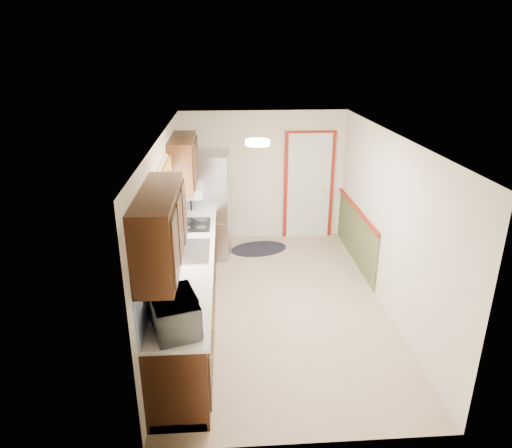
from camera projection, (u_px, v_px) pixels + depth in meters
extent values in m
cube|color=tan|center=(277.00, 303.00, 6.55)|extent=(3.20, 5.20, 0.12)
cube|color=white|center=(280.00, 136.00, 5.69)|extent=(3.20, 5.20, 0.12)
cube|color=white|center=(263.00, 176.00, 8.45)|extent=(3.20, 0.10, 2.40)
cube|color=white|center=(313.00, 334.00, 3.80)|extent=(3.20, 0.10, 2.40)
cube|color=white|center=(166.00, 228.00, 6.03)|extent=(0.10, 5.20, 2.40)
cube|color=white|center=(388.00, 223.00, 6.22)|extent=(0.10, 5.20, 2.40)
cube|color=#33190B|center=(190.00, 288.00, 6.04)|extent=(0.60, 4.00, 0.90)
cube|color=white|center=(190.00, 256.00, 5.87)|extent=(0.63, 4.00, 0.04)
cube|color=#5F8AE9|center=(164.00, 236.00, 5.74)|extent=(0.02, 4.00, 0.55)
cube|color=#33190B|center=(160.00, 229.00, 4.32)|extent=(0.35, 1.40, 0.75)
cube|color=#33190B|center=(183.00, 162.00, 6.84)|extent=(0.35, 1.20, 0.75)
cube|color=white|center=(163.00, 203.00, 5.69)|extent=(0.02, 1.00, 0.90)
cube|color=#D35627|center=(165.00, 176.00, 5.57)|extent=(0.05, 1.12, 0.24)
cube|color=#B7B7BC|center=(190.00, 251.00, 5.95)|extent=(0.52, 0.82, 0.02)
cube|color=white|center=(189.00, 190.00, 7.05)|extent=(0.45, 0.60, 0.15)
cube|color=maroon|center=(308.00, 186.00, 8.55)|extent=(0.94, 0.05, 2.08)
cube|color=white|center=(309.00, 187.00, 8.52)|extent=(0.80, 0.04, 2.00)
cube|color=#4B5530|center=(356.00, 235.00, 7.74)|extent=(0.02, 2.30, 0.90)
cube|color=maroon|center=(357.00, 209.00, 7.57)|extent=(0.04, 2.30, 0.06)
cylinder|color=#FFD88C|center=(258.00, 142.00, 5.50)|extent=(0.30, 0.30, 0.06)
imported|color=white|center=(175.00, 310.00, 4.25)|extent=(0.50, 0.68, 0.41)
cube|color=#B7B7BC|center=(208.00, 205.00, 7.85)|extent=(0.82, 0.77, 1.81)
cylinder|color=black|center=(192.00, 218.00, 7.50)|extent=(0.02, 0.02, 1.26)
ellipsoid|color=black|center=(259.00, 249.00, 8.31)|extent=(1.16, 0.89, 0.01)
cube|color=black|center=(194.00, 225.00, 6.83)|extent=(0.49, 0.59, 0.02)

